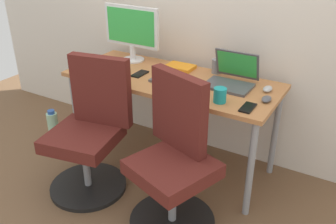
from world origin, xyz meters
TOP-DOWN VIEW (x-y plane):
  - ground_plane at (0.00, 0.00)m, footprint 5.28×5.28m
  - desk at (0.00, 0.00)m, footprint 1.53×0.63m
  - office_chair_left at (-0.34, -0.52)m, footprint 0.54×0.54m
  - office_chair_right at (0.33, -0.53)m, footprint 0.56×0.56m
  - water_bottle_on_floor at (-1.01, -0.26)m, footprint 0.09×0.09m
  - desktop_monitor at (-0.46, 0.17)m, footprint 0.48×0.18m
  - open_laptop at (0.41, 0.11)m, footprint 0.31×0.29m
  - keyboard_by_monitor at (-0.49, -0.12)m, footprint 0.34×0.12m
  - keyboard_by_laptop at (0.07, -0.09)m, footprint 0.34×0.12m
  - mouse_by_monitor at (0.66, 0.12)m, footprint 0.06×0.10m
  - mouse_by_laptop at (0.70, -0.04)m, footprint 0.06×0.10m
  - coffee_mug at (0.46, -0.20)m, footprint 0.08×0.08m
  - pen_cup at (0.23, 0.25)m, footprint 0.07×0.07m
  - phone_near_monitor at (0.64, -0.19)m, footprint 0.07×0.14m
  - phone_near_laptop at (-0.23, -0.06)m, footprint 0.07×0.14m
  - notebook at (-0.04, 0.20)m, footprint 0.21×0.15m

SIDE VIEW (x-z plane):
  - ground_plane at x=0.00m, z-range 0.00..0.00m
  - water_bottle_on_floor at x=-1.01m, z-range -0.01..0.30m
  - office_chair_left at x=-0.34m, z-range -0.05..0.89m
  - office_chair_right at x=0.33m, z-range -0.05..0.89m
  - desk at x=0.00m, z-range 0.29..1.00m
  - phone_near_monitor at x=0.64m, z-range 0.72..0.73m
  - phone_near_laptop at x=-0.23m, z-range 0.72..0.73m
  - keyboard_by_monitor at x=-0.49m, z-range 0.72..0.73m
  - keyboard_by_laptop at x=0.07m, z-range 0.72..0.73m
  - notebook at x=-0.04m, z-range 0.72..0.74m
  - mouse_by_monitor at x=0.66m, z-range 0.72..0.75m
  - mouse_by_laptop at x=0.70m, z-range 0.72..0.75m
  - coffee_mug at x=0.46m, z-range 0.72..0.81m
  - pen_cup at x=0.23m, z-range 0.72..0.82m
  - open_laptop at x=0.41m, z-range 0.66..0.88m
  - desktop_monitor at x=-0.46m, z-range 0.75..1.18m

